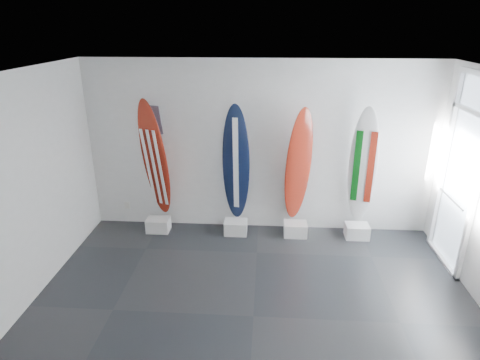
# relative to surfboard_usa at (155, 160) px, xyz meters

# --- Properties ---
(floor) EXTENTS (6.00, 6.00, 0.00)m
(floor) POSITION_rel_surfboard_usa_xyz_m (1.80, -2.28, -1.32)
(floor) COLOR black
(floor) RESTS_ON ground
(ceiling) EXTENTS (6.00, 6.00, 0.00)m
(ceiling) POSITION_rel_surfboard_usa_xyz_m (1.80, -2.28, 1.68)
(ceiling) COLOR white
(ceiling) RESTS_ON wall_back
(wall_back) EXTENTS (6.00, 0.00, 6.00)m
(wall_back) POSITION_rel_surfboard_usa_xyz_m (1.80, 0.22, 0.18)
(wall_back) COLOR silver
(wall_back) RESTS_ON ground
(wall_left) EXTENTS (0.00, 5.00, 5.00)m
(wall_left) POSITION_rel_surfboard_usa_xyz_m (-1.20, -2.28, 0.18)
(wall_left) COLOR silver
(wall_left) RESTS_ON ground
(display_block_usa) EXTENTS (0.40, 0.30, 0.24)m
(display_block_usa) POSITION_rel_surfboard_usa_xyz_m (0.00, -0.10, -1.20)
(display_block_usa) COLOR silver
(display_block_usa) RESTS_ON floor
(surfboard_usa) EXTENTS (0.62, 0.59, 2.18)m
(surfboard_usa) POSITION_rel_surfboard_usa_xyz_m (0.00, 0.00, 0.00)
(surfboard_usa) COLOR maroon
(surfboard_usa) RESTS_ON display_block_usa
(display_block_navy) EXTENTS (0.40, 0.30, 0.24)m
(display_block_navy) POSITION_rel_surfboard_usa_xyz_m (1.40, -0.10, -1.20)
(display_block_navy) COLOR silver
(display_block_navy) RESTS_ON floor
(surfboard_navy) EXTENTS (0.49, 0.27, 2.09)m
(surfboard_navy) POSITION_rel_surfboard_usa_xyz_m (1.40, 0.00, -0.04)
(surfboard_navy) COLOR black
(surfboard_navy) RESTS_ON display_block_navy
(display_block_swiss) EXTENTS (0.40, 0.30, 0.24)m
(display_block_swiss) POSITION_rel_surfboard_usa_xyz_m (2.46, -0.10, -1.20)
(display_block_swiss) COLOR silver
(display_block_swiss) RESTS_ON floor
(surfboard_swiss) EXTENTS (0.56, 0.48, 2.07)m
(surfboard_swiss) POSITION_rel_surfboard_usa_xyz_m (2.46, 0.00, -0.06)
(surfboard_swiss) COLOR maroon
(surfboard_swiss) RESTS_ON display_block_swiss
(display_block_italy) EXTENTS (0.40, 0.30, 0.24)m
(display_block_italy) POSITION_rel_surfboard_usa_xyz_m (3.53, -0.10, -1.20)
(display_block_italy) COLOR silver
(display_block_italy) RESTS_ON floor
(surfboard_italy) EXTENTS (0.52, 0.38, 2.08)m
(surfboard_italy) POSITION_rel_surfboard_usa_xyz_m (3.53, 0.00, -0.05)
(surfboard_italy) COLOR white
(surfboard_italy) RESTS_ON display_block_italy
(wall_outlet) EXTENTS (0.09, 0.02, 0.13)m
(wall_outlet) POSITION_rel_surfboard_usa_xyz_m (-0.65, 0.20, -0.97)
(wall_outlet) COLOR silver
(wall_outlet) RESTS_ON wall_back
(glass_door) EXTENTS (0.12, 1.16, 2.85)m
(glass_door) POSITION_rel_surfboard_usa_xyz_m (4.77, -0.73, 0.10)
(glass_door) COLOR white
(glass_door) RESTS_ON floor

